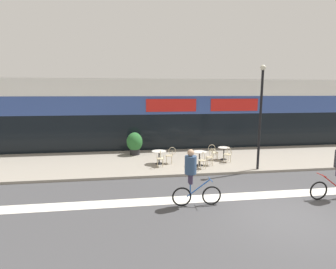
{
  "coord_description": "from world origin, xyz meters",
  "views": [
    {
      "loc": [
        -4.84,
        -7.29,
        3.98
      ],
      "look_at": [
        -2.99,
        5.88,
        1.83
      ],
      "focal_mm": 28.0,
      "sensor_mm": 36.0,
      "label": 1
    }
  ],
  "objects_px": {
    "cyclist_0": "(192,174)",
    "lamp_post": "(261,110)",
    "bistro_table_0": "(159,155)",
    "planter_pot": "(135,143)",
    "bistro_table_1": "(199,156)",
    "cafe_chair_0_side": "(170,154)",
    "cafe_chair_0_near": "(160,157)",
    "cafe_chair_2_near": "(228,153)",
    "cafe_chair_2_side": "(213,151)",
    "cafe_chair_1_side": "(211,156)",
    "bistro_table_2": "(224,151)",
    "cafe_chair_1_near": "(203,159)"
  },
  "relations": [
    {
      "from": "bistro_table_1",
      "to": "bistro_table_2",
      "type": "relative_size",
      "value": 1.07
    },
    {
      "from": "planter_pot",
      "to": "bistro_table_1",
      "type": "bearing_deg",
      "value": -41.66
    },
    {
      "from": "cafe_chair_0_near",
      "to": "cyclist_0",
      "type": "height_order",
      "value": "cyclist_0"
    },
    {
      "from": "bistro_table_1",
      "to": "bistro_table_2",
      "type": "distance_m",
      "value": 2.02
    },
    {
      "from": "cafe_chair_1_near",
      "to": "cafe_chair_1_side",
      "type": "height_order",
      "value": "same"
    },
    {
      "from": "cafe_chair_2_near",
      "to": "bistro_table_2",
      "type": "bearing_deg",
      "value": -5.77
    },
    {
      "from": "cafe_chair_1_near",
      "to": "cafe_chair_0_near",
      "type": "bearing_deg",
      "value": 67.47
    },
    {
      "from": "bistro_table_0",
      "to": "cyclist_0",
      "type": "relative_size",
      "value": 0.39
    },
    {
      "from": "cafe_chair_2_near",
      "to": "cafe_chair_2_side",
      "type": "relative_size",
      "value": 1.0
    },
    {
      "from": "cafe_chair_0_near",
      "to": "cafe_chair_1_side",
      "type": "height_order",
      "value": "same"
    },
    {
      "from": "cafe_chair_0_near",
      "to": "cafe_chair_0_side",
      "type": "relative_size",
      "value": 1.0
    },
    {
      "from": "cafe_chair_1_side",
      "to": "cafe_chair_2_side",
      "type": "distance_m",
      "value": 1.15
    },
    {
      "from": "cafe_chair_0_near",
      "to": "cafe_chair_1_side",
      "type": "bearing_deg",
      "value": -88.3
    },
    {
      "from": "cafe_chair_0_near",
      "to": "cafe_chair_1_side",
      "type": "relative_size",
      "value": 1.0
    },
    {
      "from": "bistro_table_1",
      "to": "cafe_chair_2_side",
      "type": "bearing_deg",
      "value": 43.63
    },
    {
      "from": "bistro_table_0",
      "to": "bistro_table_1",
      "type": "xyz_separation_m",
      "value": [
        2.08,
        -0.65,
        0.03
      ]
    },
    {
      "from": "cafe_chair_1_side",
      "to": "planter_pot",
      "type": "height_order",
      "value": "planter_pot"
    },
    {
      "from": "cafe_chair_0_near",
      "to": "cafe_chair_1_side",
      "type": "distance_m",
      "value": 2.71
    },
    {
      "from": "cyclist_0",
      "to": "lamp_post",
      "type": "bearing_deg",
      "value": 41.55
    },
    {
      "from": "cafe_chair_0_side",
      "to": "cafe_chair_1_near",
      "type": "relative_size",
      "value": 1.0
    },
    {
      "from": "bistro_table_2",
      "to": "planter_pot",
      "type": "height_order",
      "value": "planter_pot"
    },
    {
      "from": "bistro_table_2",
      "to": "cafe_chair_1_side",
      "type": "bearing_deg",
      "value": -136.49
    },
    {
      "from": "bistro_table_2",
      "to": "planter_pot",
      "type": "relative_size",
      "value": 0.51
    },
    {
      "from": "cafe_chair_2_near",
      "to": "planter_pot",
      "type": "bearing_deg",
      "value": 56.65
    },
    {
      "from": "bistro_table_2",
      "to": "cafe_chair_2_side",
      "type": "relative_size",
      "value": 0.8
    },
    {
      "from": "bistro_table_0",
      "to": "cafe_chair_0_side",
      "type": "xyz_separation_m",
      "value": [
        0.63,
        -0.01,
        0.0
      ]
    },
    {
      "from": "bistro_table_0",
      "to": "planter_pot",
      "type": "height_order",
      "value": "planter_pot"
    },
    {
      "from": "bistro_table_1",
      "to": "planter_pot",
      "type": "bearing_deg",
      "value": 138.34
    },
    {
      "from": "cafe_chair_0_near",
      "to": "planter_pot",
      "type": "xyz_separation_m",
      "value": [
        -1.28,
        2.96,
        0.22
      ]
    },
    {
      "from": "cyclist_0",
      "to": "cafe_chair_1_side",
      "type": "bearing_deg",
      "value": 67.15
    },
    {
      "from": "planter_pot",
      "to": "cafe_chair_2_side",
      "type": "bearing_deg",
      "value": -23.54
    },
    {
      "from": "cafe_chair_2_side",
      "to": "cafe_chair_0_side",
      "type": "bearing_deg",
      "value": -167.45
    },
    {
      "from": "bistro_table_1",
      "to": "cafe_chair_0_near",
      "type": "height_order",
      "value": "cafe_chair_0_near"
    },
    {
      "from": "cafe_chair_2_side",
      "to": "planter_pot",
      "type": "height_order",
      "value": "planter_pot"
    },
    {
      "from": "cyclist_0",
      "to": "planter_pot",
      "type": "bearing_deg",
      "value": 105.88
    },
    {
      "from": "cafe_chair_0_side",
      "to": "cafe_chair_2_side",
      "type": "xyz_separation_m",
      "value": [
        2.55,
        0.41,
        0.0
      ]
    },
    {
      "from": "cafe_chair_1_side",
      "to": "cyclist_0",
      "type": "bearing_deg",
      "value": 65.47
    },
    {
      "from": "bistro_table_0",
      "to": "bistro_table_2",
      "type": "height_order",
      "value": "bistro_table_2"
    },
    {
      "from": "cafe_chair_0_near",
      "to": "bistro_table_0",
      "type": "bearing_deg",
      "value": 2.0
    },
    {
      "from": "cafe_chair_2_near",
      "to": "cafe_chair_0_near",
      "type": "bearing_deg",
      "value": 89.29
    },
    {
      "from": "cafe_chair_0_side",
      "to": "lamp_post",
      "type": "distance_m",
      "value": 5.16
    },
    {
      "from": "bistro_table_0",
      "to": "planter_pot",
      "type": "relative_size",
      "value": 0.56
    },
    {
      "from": "cafe_chair_0_side",
      "to": "cyclist_0",
      "type": "xyz_separation_m",
      "value": [
        -0.0,
        -5.2,
        0.51
      ]
    },
    {
      "from": "cafe_chair_2_side",
      "to": "lamp_post",
      "type": "relative_size",
      "value": 0.18
    },
    {
      "from": "cafe_chair_1_side",
      "to": "cafe_chair_2_near",
      "type": "bearing_deg",
      "value": -159.29
    },
    {
      "from": "bistro_table_0",
      "to": "bistro_table_2",
      "type": "relative_size",
      "value": 1.1
    },
    {
      "from": "cafe_chair_2_near",
      "to": "cafe_chair_1_side",
      "type": "bearing_deg",
      "value": 104.11
    },
    {
      "from": "bistro_table_0",
      "to": "cafe_chair_0_near",
      "type": "distance_m",
      "value": 0.63
    },
    {
      "from": "bistro_table_1",
      "to": "cafe_chair_0_side",
      "type": "xyz_separation_m",
      "value": [
        -1.45,
        0.64,
        -0.03
      ]
    },
    {
      "from": "bistro_table_2",
      "to": "cafe_chair_1_side",
      "type": "height_order",
      "value": "cafe_chair_1_side"
    }
  ]
}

